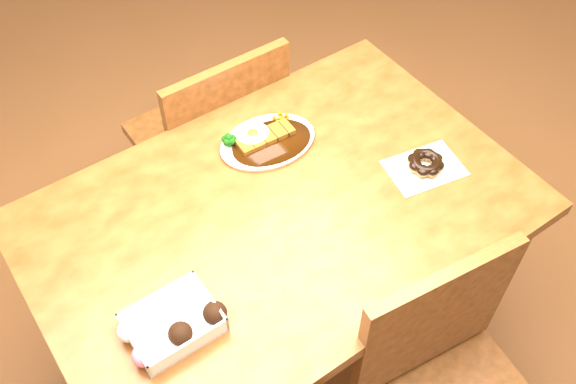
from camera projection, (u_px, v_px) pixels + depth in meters
ground at (282, 347)px, 2.14m from camera, size 6.00×6.00×0.00m
table at (281, 233)px, 1.64m from camera, size 1.20×0.80×0.75m
chair_far at (214, 140)px, 2.09m from camera, size 0.42×0.42×0.87m
katsu_curry_plate at (266, 140)px, 1.69m from camera, size 0.28×0.21×0.05m
donut_box at (171, 324)px, 1.34m from camera, size 0.22×0.14×0.05m
pon_de_ring at (425, 163)px, 1.63m from camera, size 0.21×0.17×0.04m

